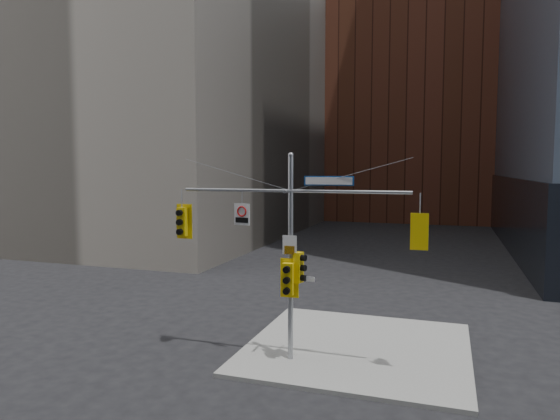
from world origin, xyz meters
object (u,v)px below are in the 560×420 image
Objects in this scene: signal_assembly at (291,237)px; traffic_light_west_arm at (182,222)px; regulatory_sign_arm at (242,214)px; traffic_light_east_arm at (419,231)px; street_sign_blade at (329,181)px; traffic_light_pole_front at (288,279)px; traffic_light_pole_side at (300,268)px.

signal_assembly reaches higher than traffic_light_west_arm.
traffic_light_west_arm is 2.43m from regulatory_sign_arm.
traffic_light_west_arm is at bearing -1.86° from traffic_light_east_arm.
signal_assembly reaches higher than street_sign_blade.
traffic_light_east_arm is 4.60m from traffic_light_pole_front.
traffic_light_east_arm is 1.11× the size of traffic_light_pole_side.
signal_assembly is 5.92× the size of traffic_light_pole_front.
traffic_light_east_arm is (4.24, 0.00, 0.38)m from signal_assembly.
street_sign_blade is (5.51, -0.01, 1.55)m from traffic_light_west_arm.
traffic_light_east_arm is at bearing 7.93° from regulatory_sign_arm.
regulatory_sign_arm reaches higher than traffic_light_pole_front.
traffic_light_pole_side is 0.63× the size of street_sign_blade.
signal_assembly is 4.21m from traffic_light_west_arm.
street_sign_blade is at bearing -1.81° from traffic_light_east_arm.
traffic_light_east_arm is 3.31m from street_sign_blade.
street_sign_blade is at bearing -0.37° from traffic_light_west_arm.
traffic_light_pole_front is (-4.24, -0.27, -1.78)m from traffic_light_east_arm.
street_sign_blade is at bearing 0.13° from signal_assembly.
signal_assembly is at bearing -0.44° from traffic_light_west_arm.
signal_assembly is at bearing 8.37° from regulatory_sign_arm.
traffic_light_pole_front is (-0.00, -0.27, -1.39)m from signal_assembly.
traffic_light_west_arm is 1.24× the size of traffic_light_pole_side.
traffic_light_pole_front is at bearing -0.10° from regulatory_sign_arm.
traffic_light_east_arm is at bearing -5.17° from street_sign_blade.
traffic_light_pole_side is (4.51, -0.02, -1.41)m from traffic_light_west_arm.
signal_assembly is 4.85× the size of street_sign_blade.
regulatory_sign_arm is at bearing -1.06° from traffic_light_west_arm.
street_sign_blade reaches higher than regulatory_sign_arm.
regulatory_sign_arm is at bearing -179.35° from signal_assembly.
signal_assembly reaches higher than traffic_light_pole_front.
regulatory_sign_arm is at bearing 104.52° from traffic_light_pole_side.
traffic_light_west_arm is 1.12× the size of traffic_light_east_arm.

